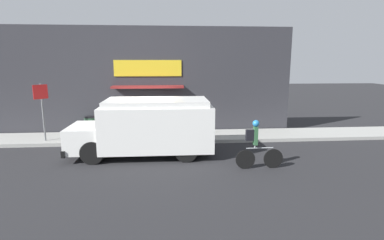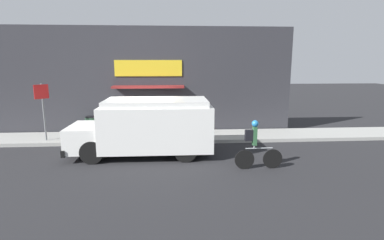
{
  "view_description": "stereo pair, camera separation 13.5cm",
  "coord_description": "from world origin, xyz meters",
  "px_view_note": "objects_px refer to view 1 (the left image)",
  "views": [
    {
      "loc": [
        1.05,
        -12.57,
        3.52
      ],
      "look_at": [
        2.04,
        -0.2,
        1.1
      ],
      "focal_mm": 28.0,
      "sensor_mm": 36.0,
      "label": 1
    },
    {
      "loc": [
        1.18,
        -12.58,
        3.52
      ],
      "look_at": [
        2.04,
        -0.2,
        1.1
      ],
      "focal_mm": 28.0,
      "sensor_mm": 36.0,
      "label": 2
    }
  ],
  "objects_px": {
    "school_bus": "(148,126)",
    "cyclist": "(256,145)",
    "stop_sign_post": "(42,103)",
    "trash_bin": "(92,125)"
  },
  "relations": [
    {
      "from": "stop_sign_post",
      "to": "trash_bin",
      "type": "height_order",
      "value": "stop_sign_post"
    },
    {
      "from": "school_bus",
      "to": "cyclist",
      "type": "distance_m",
      "value": 4.08
    },
    {
      "from": "school_bus",
      "to": "trash_bin",
      "type": "height_order",
      "value": "school_bus"
    },
    {
      "from": "trash_bin",
      "to": "stop_sign_post",
      "type": "bearing_deg",
      "value": -148.04
    },
    {
      "from": "school_bus",
      "to": "cyclist",
      "type": "height_order",
      "value": "school_bus"
    },
    {
      "from": "cyclist",
      "to": "stop_sign_post",
      "type": "distance_m",
      "value": 9.09
    },
    {
      "from": "cyclist",
      "to": "trash_bin",
      "type": "relative_size",
      "value": 1.95
    },
    {
      "from": "cyclist",
      "to": "school_bus",
      "type": "bearing_deg",
      "value": 153.26
    },
    {
      "from": "cyclist",
      "to": "trash_bin",
      "type": "bearing_deg",
      "value": 143.1
    },
    {
      "from": "stop_sign_post",
      "to": "trash_bin",
      "type": "distance_m",
      "value": 2.39
    }
  ]
}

